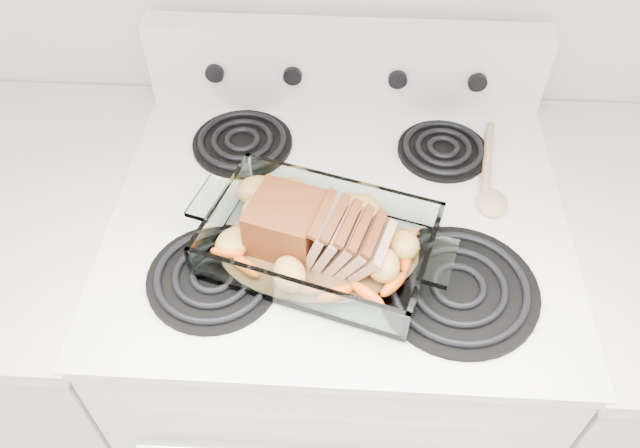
# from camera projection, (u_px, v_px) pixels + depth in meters

# --- Properties ---
(electric_range) EXTENTS (0.78, 0.70, 1.12)m
(electric_range) POSITION_uv_depth(u_px,v_px,m) (334.00, 345.00, 1.42)
(electric_range) COLOR white
(electric_range) RESTS_ON ground
(counter_left) EXTENTS (0.58, 0.68, 0.93)m
(counter_left) POSITION_uv_depth(u_px,v_px,m) (50.00, 334.00, 1.45)
(counter_left) COLOR silver
(counter_left) RESTS_ON ground
(counter_right) EXTENTS (0.58, 0.68, 0.93)m
(counter_right) POSITION_uv_depth(u_px,v_px,m) (629.00, 364.00, 1.40)
(counter_right) COLOR silver
(counter_right) RESTS_ON ground
(baking_dish) EXTENTS (0.35, 0.23, 0.07)m
(baking_dish) POSITION_uv_depth(u_px,v_px,m) (319.00, 246.00, 0.99)
(baking_dish) COLOR silver
(baking_dish) RESTS_ON electric_range
(pork_roast) EXTENTS (0.22, 0.11, 0.09)m
(pork_roast) POSITION_uv_depth(u_px,v_px,m) (305.00, 233.00, 0.97)
(pork_roast) COLOR brown
(pork_roast) RESTS_ON baking_dish
(roast_vegetables) EXTENTS (0.37, 0.20, 0.05)m
(roast_vegetables) POSITION_uv_depth(u_px,v_px,m) (318.00, 224.00, 1.01)
(roast_vegetables) COLOR orange
(roast_vegetables) RESTS_ON baking_dish
(wooden_spoon) EXTENTS (0.06, 0.25, 0.02)m
(wooden_spoon) POSITION_uv_depth(u_px,v_px,m) (490.00, 182.00, 1.11)
(wooden_spoon) COLOR tan
(wooden_spoon) RESTS_ON electric_range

